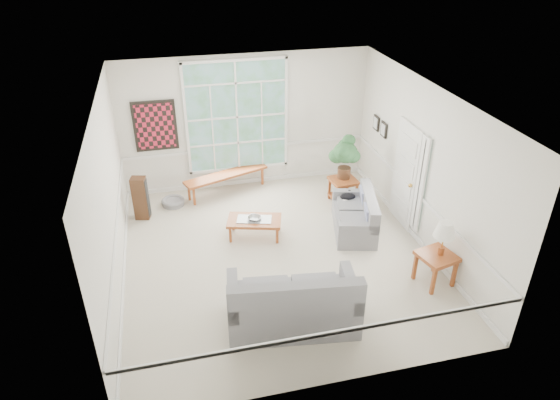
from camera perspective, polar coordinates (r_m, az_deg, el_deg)
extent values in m
cube|color=#BEB5A1|center=(9.27, -0.31, -6.35)|extent=(5.50, 6.00, 0.01)
cube|color=white|center=(7.89, -0.37, 11.61)|extent=(5.50, 6.00, 0.02)
cube|color=silver|center=(11.16, -3.91, 8.88)|extent=(5.50, 0.02, 3.00)
cube|color=silver|center=(6.08, 6.27, -10.97)|extent=(5.50, 0.02, 3.00)
cube|color=silver|center=(8.36, -19.01, -0.23)|extent=(0.02, 6.00, 3.00)
cube|color=silver|center=(9.42, 16.20, 3.66)|extent=(0.02, 6.00, 3.00)
cube|color=white|center=(11.05, -4.94, 9.44)|extent=(2.30, 0.08, 2.40)
cube|color=white|center=(10.06, 14.07, 2.81)|extent=(0.08, 0.90, 2.10)
cube|color=white|center=(9.53, 15.78, 1.67)|extent=(0.08, 0.26, 1.90)
cube|color=maroon|center=(10.95, -14.08, 8.20)|extent=(0.90, 0.06, 1.10)
cube|color=black|center=(10.80, 11.73, 7.88)|extent=(0.04, 0.26, 0.32)
cube|color=black|center=(11.14, 10.89, 8.64)|extent=(0.04, 0.26, 0.32)
cube|color=gray|center=(9.88, 8.51, -1.46)|extent=(1.09, 1.59, 0.79)
cube|color=gray|center=(7.57, 1.46, -10.85)|extent=(2.05, 1.25, 1.05)
cube|color=brown|center=(9.69, -2.93, -3.20)|extent=(1.14, 0.82, 0.38)
imported|color=#A0A0A6|center=(9.57, -2.96, -2.06)|extent=(0.42, 0.42, 0.07)
cube|color=brown|center=(11.30, -6.12, 1.96)|extent=(1.96, 1.03, 0.45)
cube|color=brown|center=(10.91, 7.19, 1.09)|extent=(0.60, 0.60, 0.54)
cube|color=brown|center=(8.86, 17.26, -7.50)|extent=(0.68, 0.68, 0.58)
cylinder|color=slate|center=(11.04, -12.12, -0.21)|extent=(0.56, 0.56, 0.14)
cube|color=#422615|center=(10.53, -15.65, 0.21)|extent=(0.33, 0.29, 0.92)
ellipsoid|color=black|center=(10.26, 7.75, 0.42)|extent=(0.38, 0.33, 0.15)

